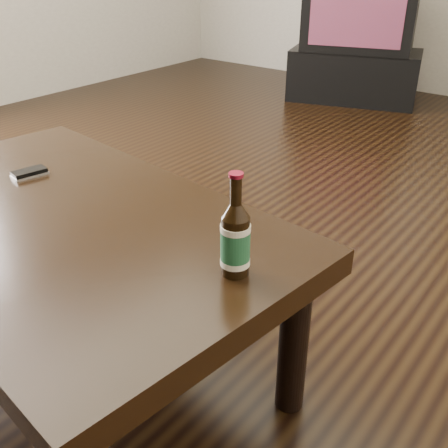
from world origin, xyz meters
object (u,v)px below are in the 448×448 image
Objects in this scene: tv_stand at (354,75)px; coffee_table at (63,234)px; beer_bottle at (235,240)px; tv at (361,8)px; phone at (29,173)px.

tv_stand is 0.69× the size of coffee_table.
tv_stand is 4.18× the size of beer_bottle.
coffee_table is 0.56m from beer_bottle.
coffee_table is 6.03× the size of beer_bottle.
phone is at bearing -100.51° from tv.
coffee_table is 0.31m from phone.
tv is 8.19× the size of phone.
coffee_table is at bearing -174.43° from beer_bottle.
phone is (-0.82, 0.05, -0.07)m from beer_bottle.
tv_stand is 3.44m from beer_bottle.
beer_bottle is at bearing 5.57° from coffee_table.
tv_stand is at bearing 90.00° from tv.
tv is at bearing 101.49° from coffee_table.
tv is at bearing 108.63° from phone.
phone is at bearing 176.81° from beer_bottle.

